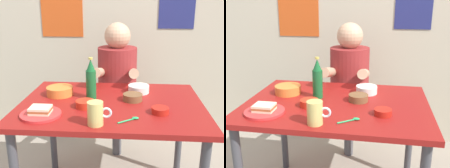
{
  "view_description": "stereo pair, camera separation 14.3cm",
  "coord_description": "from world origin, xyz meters",
  "views": [
    {
      "loc": [
        0.12,
        -1.52,
        1.33
      ],
      "look_at": [
        0.0,
        0.05,
        0.84
      ],
      "focal_mm": 42.94,
      "sensor_mm": 36.0,
      "label": 1
    },
    {
      "loc": [
        0.26,
        -1.5,
        1.33
      ],
      "look_at": [
        0.0,
        0.05,
        0.84
      ],
      "focal_mm": 42.94,
      "sensor_mm": 36.0,
      "label": 2
    }
  ],
  "objects": [
    {
      "name": "rice_bowl_white",
      "position": [
        0.17,
        0.2,
        0.77
      ],
      "size": [
        0.14,
        0.14,
        0.05
      ],
      "color": "silver",
      "rests_on": "dining_table"
    },
    {
      "name": "wall_back",
      "position": [
        -0.0,
        1.05,
        1.3
      ],
      "size": [
        4.4,
        0.09,
        2.6
      ],
      "color": "#BCB299",
      "rests_on": "ground"
    },
    {
      "name": "stool",
      "position": [
        0.0,
        0.63,
        0.35
      ],
      "size": [
        0.34,
        0.34,
        0.45
      ],
      "color": "#4C4C51",
      "rests_on": "ground"
    },
    {
      "name": "beer_bottle",
      "position": [
        -0.13,
        0.06,
        0.86
      ],
      "size": [
        0.06,
        0.06,
        0.26
      ],
      "color": "#19602D",
      "rests_on": "dining_table"
    },
    {
      "name": "soup_bowl_orange",
      "position": [
        -0.35,
        0.1,
        0.77
      ],
      "size": [
        0.17,
        0.17,
        0.05
      ],
      "color": "orange",
      "rests_on": "dining_table"
    },
    {
      "name": "beer_mug",
      "position": [
        -0.05,
        -0.32,
        0.8
      ],
      "size": [
        0.13,
        0.08,
        0.12
      ],
      "color": "#D1BC66",
      "rests_on": "dining_table"
    },
    {
      "name": "dining_table",
      "position": [
        0.0,
        0.0,
        0.65
      ],
      "size": [
        1.1,
        0.8,
        0.74
      ],
      "color": "maroon",
      "rests_on": "ground"
    },
    {
      "name": "condiment_bowl_brown",
      "position": [
        0.13,
        0.04,
        0.76
      ],
      "size": [
        0.12,
        0.12,
        0.04
      ],
      "color": "brown",
      "rests_on": "dining_table"
    },
    {
      "name": "person_seated",
      "position": [
        0.0,
        0.62,
        0.77
      ],
      "size": [
        0.33,
        0.56,
        0.72
      ],
      "color": "maroon",
      "rests_on": "stool"
    },
    {
      "name": "sauce_bowl_chili",
      "position": [
        -0.15,
        -0.09,
        0.76
      ],
      "size": [
        0.11,
        0.11,
        0.04
      ],
      "color": "red",
      "rests_on": "dining_table"
    },
    {
      "name": "plate_orange",
      "position": [
        -0.36,
        -0.23,
        0.75
      ],
      "size": [
        0.22,
        0.22,
        0.01
      ],
      "primitive_type": "cylinder",
      "color": "red",
      "rests_on": "dining_table"
    },
    {
      "name": "sandwich",
      "position": [
        -0.36,
        -0.23,
        0.77
      ],
      "size": [
        0.11,
        0.09,
        0.04
      ],
      "color": "beige",
      "rests_on": "plate_orange"
    },
    {
      "name": "spoon",
      "position": [
        0.13,
        -0.25,
        0.75
      ],
      "size": [
        0.11,
        0.08,
        0.01
      ],
      "color": "#26A559",
      "rests_on": "dining_table"
    },
    {
      "name": "sambal_bowl_red",
      "position": [
        0.28,
        -0.15,
        0.76
      ],
      "size": [
        0.1,
        0.1,
        0.03
      ],
      "color": "#B21E14",
      "rests_on": "dining_table"
    }
  ]
}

